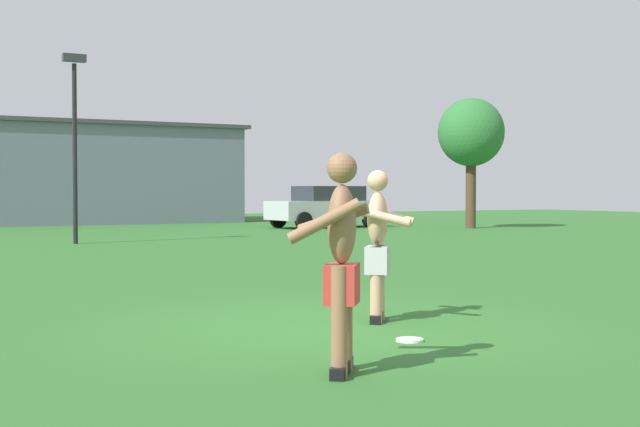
{
  "coord_description": "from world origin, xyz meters",
  "views": [
    {
      "loc": [
        -4.06,
        -7.58,
        1.41
      ],
      "look_at": [
        -0.16,
        -0.1,
        1.18
      ],
      "focal_mm": 46.97,
      "sensor_mm": 36.0,
      "label": 1
    }
  ],
  "objects": [
    {
      "name": "player_in_red",
      "position": [
        -0.96,
        -1.99,
        0.89
      ],
      "size": [
        0.78,
        0.73,
        1.7
      ],
      "color": "black",
      "rests_on": "ground_plane"
    },
    {
      "name": "outbuilding_behind_lot",
      "position": [
        3.38,
        29.98,
        2.15
      ],
      "size": [
        13.94,
        6.9,
        4.29
      ],
      "color": "slate",
      "rests_on": "ground_plane"
    },
    {
      "name": "player_near",
      "position": [
        0.65,
        0.09,
        0.86
      ],
      "size": [
        0.77,
        0.86,
        1.63
      ],
      "color": "black",
      "rests_on": "ground_plane"
    },
    {
      "name": "car_silver_mid_lot",
      "position": [
        10.85,
        20.5,
        0.82
      ],
      "size": [
        4.47,
        2.39,
        1.58
      ],
      "color": "silver",
      "rests_on": "ground_plane"
    },
    {
      "name": "tree_behind_players",
      "position": [
        15.44,
        17.53,
        3.54
      ],
      "size": [
        2.47,
        2.47,
        4.86
      ],
      "color": "#4C3823",
      "rests_on": "ground_plane"
    },
    {
      "name": "ground_plane",
      "position": [
        0.0,
        0.0,
        0.0
      ],
      "size": [
        80.0,
        80.0,
        0.0
      ],
      "primitive_type": "plane",
      "color": "#2D6628"
    },
    {
      "name": "frisbee",
      "position": [
        0.28,
        -1.07,
        0.01
      ],
      "size": [
        0.26,
        0.26,
        0.03
      ],
      "primitive_type": "cylinder",
      "color": "white",
      "rests_on": "ground_plane"
    },
    {
      "name": "lamp_post",
      "position": [
        0.43,
        15.0,
        3.12
      ],
      "size": [
        0.6,
        0.24,
        5.0
      ],
      "color": "black",
      "rests_on": "ground_plane"
    }
  ]
}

